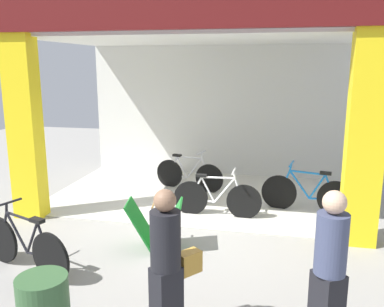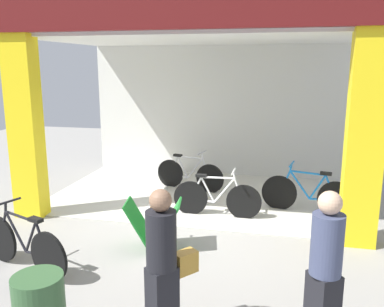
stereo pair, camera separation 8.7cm
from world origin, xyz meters
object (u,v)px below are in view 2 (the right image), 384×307
Objects in this scene: pedestrian_0 at (325,274)px; bicycle_parked_0 at (24,245)px; bicycle_inside_2 at (307,194)px; bicycle_inside_1 at (189,174)px; pedestrian_1 at (163,263)px; bicycle_inside_0 at (217,198)px; sandwich_board_sign at (154,225)px.

bicycle_parked_0 is at bearing 167.40° from pedestrian_0.
bicycle_parked_0 is at bearing -140.97° from bicycle_inside_2.
pedestrian_0 reaches higher than bicycle_inside_2.
bicycle_inside_1 is 1.00× the size of pedestrian_1.
bicycle_parked_0 is (-2.28, -2.64, 0.01)m from bicycle_inside_0.
bicycle_parked_0 is at bearing -144.92° from sandwich_board_sign.
pedestrian_1 reaches higher than sandwich_board_sign.
sandwich_board_sign is at bearing -87.36° from bicycle_inside_1.
bicycle_parked_0 is at bearing -130.82° from bicycle_inside_0.
bicycle_inside_0 is 1.03× the size of pedestrian_1.
sandwich_board_sign is at bearing 140.35° from pedestrian_0.
pedestrian_1 is at bearing -21.87° from bicycle_parked_0.
bicycle_inside_0 is at bearing -60.29° from bicycle_inside_1.
pedestrian_0 is 1.60m from pedestrian_1.
bicycle_inside_2 is at bearing 39.03° from bicycle_parked_0.
pedestrian_0 is (1.62, -3.51, 0.50)m from bicycle_inside_0.
bicycle_inside_2 is at bearing 41.33° from sandwich_board_sign.
pedestrian_0 is 1.04× the size of pedestrian_1.
pedestrian_0 reaches higher than bicycle_inside_0.
bicycle_parked_0 is 2.52m from pedestrian_1.
pedestrian_0 reaches higher than bicycle_inside_1.
sandwich_board_sign is at bearing -138.67° from bicycle_inside_2.
bicycle_inside_1 is 3.11m from sandwich_board_sign.
pedestrian_0 is at bearing -12.60° from bicycle_parked_0.
pedestrian_0 is (2.36, -1.96, 0.49)m from sandwich_board_sign.
bicycle_inside_2 is at bearing 89.13° from pedestrian_0.
bicycle_parked_0 reaches higher than bicycle_inside_1.
bicycle_inside_1 reaches higher than sandwich_board_sign.
bicycle_inside_1 is at bearing 71.54° from bicycle_parked_0.
bicycle_parked_0 is (-3.96, -3.21, -0.01)m from bicycle_inside_2.
bicycle_parked_0 is 4.03m from pedestrian_0.
pedestrian_1 is at bearing -111.84° from bicycle_inside_2.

